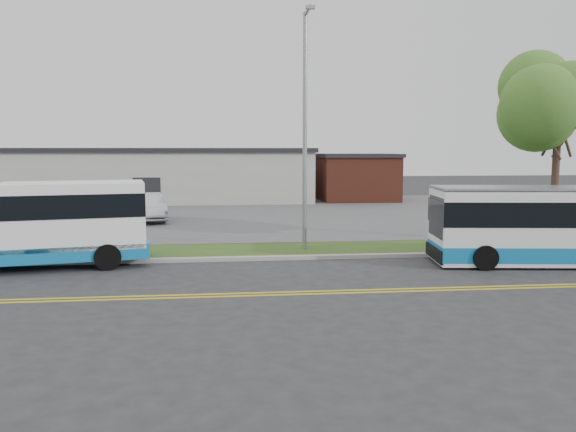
{
  "coord_description": "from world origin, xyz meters",
  "views": [
    {
      "loc": [
        -0.18,
        -19.92,
        4.16
      ],
      "look_at": [
        2.21,
        1.82,
        1.6
      ],
      "focal_mm": 35.0,
      "sensor_mm": 36.0,
      "label": 1
    }
  ],
  "objects": [
    {
      "name": "pedestrian",
      "position": [
        -6.82,
        4.0,
        1.0
      ],
      "size": [
        0.74,
        0.57,
        1.8
      ],
      "primitive_type": "imported",
      "rotation": [
        0.0,
        0.0,
        3.38
      ],
      "color": "black",
      "rests_on": "verge"
    },
    {
      "name": "parked_car_a",
      "position": [
        -4.77,
        13.19,
        0.9
      ],
      "size": [
        2.86,
        5.1,
        1.59
      ],
      "primitive_type": "imported",
      "rotation": [
        0.0,
        0.0,
        0.26
      ],
      "color": "silver",
      "rests_on": "parking_lot"
    },
    {
      "name": "brick_wing",
      "position": [
        10.5,
        26.0,
        1.96
      ],
      "size": [
        6.3,
        7.3,
        3.9
      ],
      "color": "brown",
      "rests_on": "ground"
    },
    {
      "name": "lane_line_south",
      "position": [
        0.0,
        -4.15,
        0.01
      ],
      "size": [
        70.0,
        0.12,
        0.01
      ],
      "primitive_type": "cube",
      "color": "gold",
      "rests_on": "ground"
    },
    {
      "name": "curb",
      "position": [
        0.0,
        1.1,
        0.07
      ],
      "size": [
        80.0,
        0.3,
        0.15
      ],
      "primitive_type": "cube",
      "color": "#9E9B93",
      "rests_on": "ground"
    },
    {
      "name": "ground",
      "position": [
        0.0,
        0.0,
        0.0
      ],
      "size": [
        140.0,
        140.0,
        0.0
      ],
      "primitive_type": "plane",
      "color": "#28282B",
      "rests_on": "ground"
    },
    {
      "name": "tree_east",
      "position": [
        14.0,
        3.0,
        6.2
      ],
      "size": [
        5.2,
        5.2,
        8.33
      ],
      "color": "#3B2820",
      "rests_on": "verge"
    },
    {
      "name": "lane_line_north",
      "position": [
        0.0,
        -3.85,
        0.01
      ],
      "size": [
        70.0,
        0.12,
        0.01
      ],
      "primitive_type": "cube",
      "color": "gold",
      "rests_on": "ground"
    },
    {
      "name": "commercial_building",
      "position": [
        -6.0,
        27.0,
        2.18
      ],
      "size": [
        25.4,
        10.4,
        4.35
      ],
      "color": "#9E9E99",
      "rests_on": "ground"
    },
    {
      "name": "verge",
      "position": [
        0.0,
        2.9,
        0.05
      ],
      "size": [
        80.0,
        3.3,
        0.1
      ],
      "primitive_type": "cube",
      "color": "#234818",
      "rests_on": "ground"
    },
    {
      "name": "streetlight_near",
      "position": [
        3.0,
        2.73,
        5.23
      ],
      "size": [
        0.35,
        1.53,
        9.5
      ],
      "color": "gray",
      "rests_on": "verge"
    },
    {
      "name": "grocery_bag_left",
      "position": [
        -7.12,
        3.75,
        0.26
      ],
      "size": [
        0.32,
        0.32,
        0.32
      ],
      "primitive_type": "sphere",
      "color": "white",
      "rests_on": "verge"
    },
    {
      "name": "parking_lot",
      "position": [
        0.0,
        17.0,
        0.05
      ],
      "size": [
        80.0,
        25.0,
        0.1
      ],
      "primitive_type": "cube",
      "color": "#4C4C4F",
      "rests_on": "ground"
    },
    {
      "name": "transit_bus",
      "position": [
        12.46,
        -0.91,
        1.44
      ],
      "size": [
        10.47,
        3.6,
        2.85
      ],
      "rotation": [
        0.0,
        0.0,
        -0.12
      ],
      "color": "white",
      "rests_on": "ground"
    },
    {
      "name": "parked_car_b",
      "position": [
        -11.82,
        14.08,
        0.85
      ],
      "size": [
        3.37,
        5.52,
        1.5
      ],
      "primitive_type": "imported",
      "rotation": [
        0.0,
        0.0,
        -0.27
      ],
      "color": "silver",
      "rests_on": "parking_lot"
    },
    {
      "name": "shuttle_bus",
      "position": [
        -6.41,
        0.74,
        1.62
      ],
      "size": [
        8.2,
        3.91,
        3.03
      ],
      "rotation": [
        0.0,
        0.0,
        0.19
      ],
      "color": "#0F6CA9",
      "rests_on": "ground"
    },
    {
      "name": "grocery_bag_right",
      "position": [
        -6.52,
        4.25,
        0.26
      ],
      "size": [
        0.32,
        0.32,
        0.32
      ],
      "primitive_type": "sphere",
      "color": "white",
      "rests_on": "verge"
    }
  ]
}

